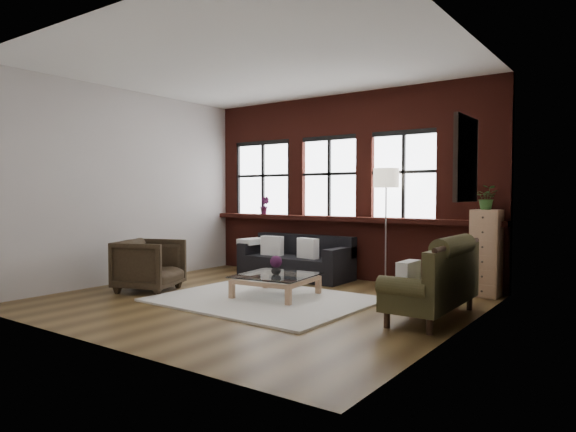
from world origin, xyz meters
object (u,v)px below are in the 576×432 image
Objects in this scene: coffee_table at (276,286)px; vintage_settee at (431,281)px; floor_lamp at (386,223)px; armchair at (149,265)px; drawer_chest at (486,253)px; vase at (276,269)px; dark_sofa at (295,257)px.

vintage_settee is at bearing 2.74° from coffee_table.
armchair is at bearing -138.40° from floor_lamp.
armchair is 4.97m from drawer_chest.
vintage_settee is 4.17m from armchair.
floor_lamp reaches higher than coffee_table.
vintage_settee is at bearing 2.74° from vase.
coffee_table is 2.12m from floor_lamp.
armchair is 5.81× the size of vase.
dark_sofa is 0.99× the size of floor_lamp.
dark_sofa is 1.61× the size of drawer_chest.
vintage_settee is 2.23m from coffee_table.
coffee_table is 6.82× the size of vase.
floor_lamp reaches higher than vase.
armchair is at bearing -168.87° from vintage_settee.
armchair is 2.00m from vase.
floor_lamp is at bearing 63.40° from vase.
coffee_table is 3.05m from drawer_chest.
drawer_chest is at bearing 4.90° from dark_sofa.
floor_lamp is (2.75, 2.44, 0.62)m from armchair.
armchair is (-4.09, -0.80, -0.05)m from vintage_settee.
dark_sofa is at bearing 115.92° from coffee_table.
floor_lamp reaches higher than dark_sofa.
vase is at bearing -64.08° from dark_sofa.
dark_sofa is 3.32m from vintage_settee.
drawer_chest is at bearing 3.89° from floor_lamp.
vintage_settee is 2.21m from vase.
vase is (-0.00, 0.00, 0.24)m from coffee_table.
drawer_chest is (2.38, 1.84, 0.46)m from coffee_table.
drawer_chest is at bearing 37.70° from vase.
vase reaches higher than coffee_table.
coffee_table is at bearing -64.08° from dark_sofa.
coffee_table is 0.24m from vase.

